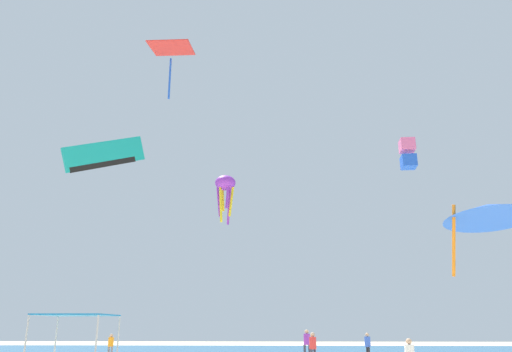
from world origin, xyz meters
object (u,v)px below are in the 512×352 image
at_px(person_near_tent, 313,345).
at_px(kite_diamond_red, 171,51).
at_px(person_rightmost, 307,341).
at_px(person_leftmost, 368,344).
at_px(kite_parafoil_teal, 104,155).
at_px(kite_box_pink, 408,154).
at_px(person_far_shore, 111,343).
at_px(kite_delta_blue, 488,212).
at_px(canopy_tent, 77,318).
at_px(kite_octopus_purple, 225,185).

bearing_deg(person_near_tent, kite_diamond_red, -52.68).
bearing_deg(person_rightmost, person_leftmost, 162.17).
bearing_deg(kite_parafoil_teal, person_near_tent, 126.88).
xyz_separation_m(kite_box_pink, kite_diamond_red, (-18.09, -6.67, 5.86)).
bearing_deg(kite_box_pink, person_near_tent, -137.76).
bearing_deg(person_far_shore, kite_parafoil_teal, -135.08).
relative_size(person_leftmost, kite_box_pink, 0.68).
bearing_deg(kite_delta_blue, kite_parafoil_teal, 157.55).
bearing_deg(person_near_tent, kite_parafoil_teal, -67.61).
relative_size(canopy_tent, person_leftmost, 1.76).
height_order(person_near_tent, kite_parafoil_teal, kite_parafoil_teal).
height_order(person_far_shore, kite_delta_blue, kite_delta_blue).
distance_m(kite_delta_blue, kite_parafoil_teal, 27.42).
xyz_separation_m(person_leftmost, kite_diamond_red, (-13.50, -3.98, 20.27)).
relative_size(person_near_tent, kite_box_pink, 0.71).
distance_m(person_near_tent, kite_box_pink, 18.20).
bearing_deg(kite_octopus_purple, person_near_tent, 10.18).
height_order(kite_delta_blue, kite_box_pink, kite_box_pink).
xyz_separation_m(kite_delta_blue, kite_parafoil_teal, (-25.13, 8.62, 6.78)).
height_order(kite_octopus_purple, kite_parafoil_teal, kite_parafoil_teal).
xyz_separation_m(canopy_tent, person_leftmost, (14.64, 13.74, -1.45)).
xyz_separation_m(canopy_tent, person_near_tent, (10.68, 9.23, -1.41)).
bearing_deg(kite_parafoil_teal, person_leftmost, 143.40).
bearing_deg(person_far_shore, kite_box_pink, 29.32).
bearing_deg(canopy_tent, kite_diamond_red, 83.33).
bearing_deg(kite_diamond_red, person_rightmost, 28.81).
relative_size(person_far_shore, kite_delta_blue, 0.30).
bearing_deg(person_rightmost, kite_box_pink, -171.85).
bearing_deg(person_leftmost, person_near_tent, 127.50).
distance_m(kite_box_pink, kite_diamond_red, 20.15).
distance_m(person_rightmost, kite_box_pink, 16.75).
xyz_separation_m(canopy_tent, person_rightmost, (10.63, 14.86, -1.33)).
height_order(kite_octopus_purple, kite_diamond_red, kite_diamond_red).
bearing_deg(kite_octopus_purple, kite_delta_blue, 26.79).
distance_m(person_leftmost, kite_octopus_purple, 16.63).
distance_m(canopy_tent, kite_delta_blue, 21.91).
bearing_deg(kite_octopus_purple, kite_box_pink, 58.43).
height_order(person_near_tent, person_rightmost, person_rightmost).
relative_size(person_rightmost, person_far_shore, 1.18).
bearing_deg(kite_octopus_purple, kite_parafoil_teal, -93.58).
height_order(person_near_tent, person_leftmost, person_near_tent).
bearing_deg(kite_box_pink, person_rightmost, -167.55).
relative_size(person_far_shore, kite_octopus_purple, 0.39).
xyz_separation_m(kite_delta_blue, kite_octopus_purple, (-16.01, 12.32, 5.21)).
bearing_deg(kite_parafoil_teal, kite_delta_blue, 126.05).
distance_m(kite_parafoil_teal, kite_diamond_red, 9.74).
relative_size(canopy_tent, kite_diamond_red, 0.67).
relative_size(person_rightmost, kite_delta_blue, 0.35).
distance_m(person_leftmost, kite_delta_blue, 12.24).
relative_size(canopy_tent, kite_delta_blue, 0.55).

